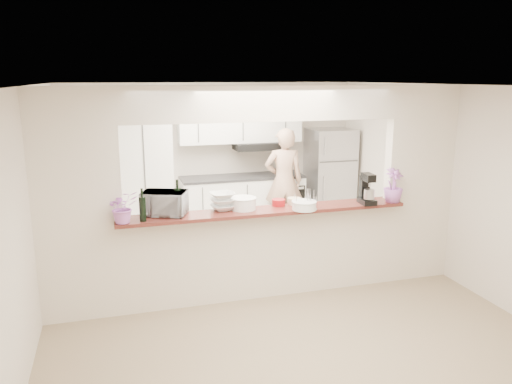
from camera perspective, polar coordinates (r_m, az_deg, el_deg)
name	(u,v)px	position (r m, az deg, el deg)	size (l,w,h in m)	color
floor	(264,295)	(6.20, 0.94, -11.65)	(6.00, 6.00, 0.00)	gray
tile_overlay	(234,252)	(7.58, -2.57, -6.92)	(5.00, 2.90, 0.01)	beige
partition	(265,175)	(5.74, 1.00, 1.92)	(5.00, 0.15, 2.50)	silver
bar_counter	(264,250)	(5.98, 0.98, -6.65)	(3.40, 0.38, 1.09)	silver
kitchen_cabinets	(205,176)	(8.39, -5.80, 1.86)	(3.15, 0.62, 2.25)	white
refrigerator	(330,177)	(9.02, 8.41, 1.76)	(0.75, 0.70, 1.70)	#AFAFB4
flower_left	(123,207)	(5.39, -14.97, -1.67)	(0.31, 0.27, 0.34)	#CA6BB1
wine_bottle_a	(143,209)	(5.41, -12.84, -1.85)	(0.07, 0.07, 0.36)	black
wine_bottle_b	(178,200)	(5.65, -8.95, -0.93)	(0.08, 0.08, 0.39)	black
toaster_oven	(164,203)	(5.62, -10.43, -1.26)	(0.48, 0.32, 0.26)	#B0AFB4
serving_bowls	(222,202)	(5.73, -3.86, -1.11)	(0.28, 0.28, 0.20)	silver
plate_stack_a	(243,203)	(5.77, -1.47, -1.30)	(0.31, 0.31, 0.14)	white
plate_stack_b	(304,205)	(5.78, 5.52, -1.54)	(0.29, 0.29, 0.10)	white
red_bowl	(279,202)	(5.96, 2.59, -1.19)	(0.16, 0.16, 0.07)	maroon
tan_bowl	(294,201)	(6.02, 4.39, -1.05)	(0.17, 0.17, 0.08)	beige
utensil_caddy	(305,200)	(5.82, 5.66, -0.97)	(0.27, 0.19, 0.23)	silver
stand_mixer	(367,190)	(6.15, 12.57, 0.21)	(0.18, 0.27, 0.37)	black
flower_right	(393,185)	(6.31, 15.42, 0.75)	(0.23, 0.23, 0.42)	#CB6DC3
person	(284,182)	(8.33, 3.19, 1.19)	(0.65, 0.42, 1.77)	tan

